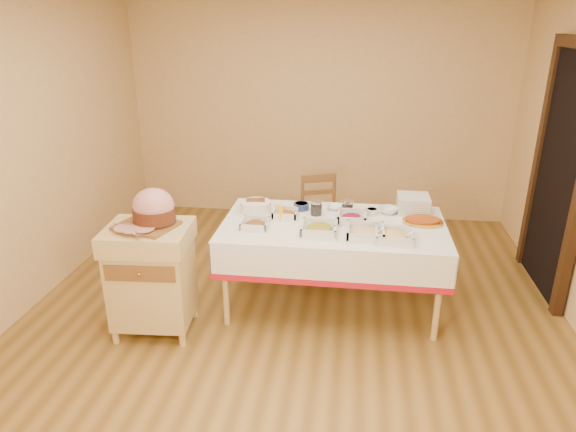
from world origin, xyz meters
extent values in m
plane|color=olive|center=(0.00, 0.00, 0.00)|extent=(5.00, 5.00, 0.00)
plane|color=#DDB677|center=(0.00, 2.50, 1.30)|extent=(4.50, 0.00, 4.50)
plane|color=#DDB677|center=(0.00, -2.50, 1.30)|extent=(4.50, 0.00, 4.50)
plane|color=#DDB677|center=(-2.25, 0.00, 1.30)|extent=(0.00, 5.00, 5.00)
cube|color=black|center=(2.21, 0.90, 1.05)|extent=(0.06, 0.90, 2.10)
cube|color=#331E10|center=(2.19, 1.40, 1.05)|extent=(0.08, 0.10, 2.10)
cube|color=#D8BB76|center=(0.30, 0.30, 0.73)|extent=(1.80, 1.00, 0.04)
cylinder|color=#D8BB76|center=(-0.52, -0.12, 0.35)|extent=(0.05, 0.05, 0.71)
cylinder|color=#D8BB76|center=(-0.52, 0.72, 0.35)|extent=(0.05, 0.05, 0.71)
cylinder|color=#D8BB76|center=(1.12, -0.12, 0.35)|extent=(0.05, 0.05, 0.71)
cylinder|color=#D8BB76|center=(1.12, 0.72, 0.35)|extent=(0.05, 0.05, 0.71)
cube|color=white|center=(0.30, 0.30, 0.76)|extent=(1.82, 1.02, 0.01)
cube|color=#D8BB76|center=(-1.06, -0.26, 0.41)|extent=(0.61, 0.52, 0.62)
cube|color=#D8BB76|center=(-1.06, -0.26, 0.80)|extent=(0.66, 0.56, 0.16)
cube|color=brown|center=(-1.06, -0.51, 0.62)|extent=(0.52, 0.05, 0.12)
sphere|color=gold|center=(-1.06, -0.52, 0.62)|extent=(0.03, 0.03, 0.03)
cylinder|color=#D8BB76|center=(-1.32, -0.47, 0.05)|extent=(0.05, 0.05, 0.10)
cylinder|color=#D8BB76|center=(-1.32, -0.05, 0.05)|extent=(0.05, 0.05, 0.10)
cylinder|color=#D8BB76|center=(-0.80, -0.47, 0.05)|extent=(0.05, 0.05, 0.10)
cylinder|color=#D8BB76|center=(-0.80, -0.05, 0.05)|extent=(0.05, 0.05, 0.10)
cube|color=brown|center=(0.16, 1.17, 0.43)|extent=(0.49, 0.48, 0.03)
cylinder|color=brown|center=(0.06, 0.96, 0.21)|extent=(0.03, 0.03, 0.42)
cylinder|color=brown|center=(-0.06, 1.27, 0.21)|extent=(0.03, 0.03, 0.42)
cylinder|color=brown|center=(0.37, 1.07, 0.21)|extent=(0.03, 0.03, 0.42)
cylinder|color=brown|center=(0.26, 1.39, 0.21)|extent=(0.03, 0.03, 0.42)
cylinder|color=brown|center=(-0.06, 1.27, 0.64)|extent=(0.03, 0.03, 0.44)
cylinder|color=brown|center=(0.26, 1.39, 0.64)|extent=(0.03, 0.03, 0.44)
cube|color=brown|center=(0.10, 1.33, 0.82)|extent=(0.34, 0.15, 0.08)
cube|color=brown|center=(-1.06, -0.26, 0.89)|extent=(0.41, 0.33, 0.03)
ellipsoid|color=tan|center=(-1.01, -0.22, 1.04)|extent=(0.31, 0.28, 0.26)
cylinder|color=#512512|center=(-1.01, -0.22, 0.97)|extent=(0.31, 0.31, 0.10)
cube|color=silver|center=(-1.11, -0.43, 0.91)|extent=(0.26, 0.12, 0.00)
cylinder|color=silver|center=(-1.14, -0.31, 0.92)|extent=(0.30, 0.09, 0.01)
cube|color=silver|center=(-0.32, 0.12, 0.77)|extent=(0.22, 0.22, 0.01)
ellipsoid|color=#AA1324|center=(-0.32, 0.12, 0.79)|extent=(0.16, 0.16, 0.06)
cylinder|color=silver|center=(-0.27, 0.10, 0.79)|extent=(0.13, 0.01, 0.09)
cube|color=silver|center=(0.20, 0.08, 0.77)|extent=(0.28, 0.28, 0.02)
ellipsoid|color=orange|center=(0.20, 0.08, 0.79)|extent=(0.21, 0.21, 0.07)
cylinder|color=silver|center=(0.26, 0.05, 0.80)|extent=(0.16, 0.01, 0.11)
cube|color=silver|center=(0.55, 0.06, 0.77)|extent=(0.28, 0.28, 0.02)
ellipsoid|color=tan|center=(0.55, 0.06, 0.80)|extent=(0.22, 0.22, 0.08)
cylinder|color=silver|center=(0.62, 0.03, 0.80)|extent=(0.16, 0.01, 0.12)
cube|color=silver|center=(0.77, 0.02, 0.77)|extent=(0.28, 0.28, 0.02)
ellipsoid|color=#E2B56B|center=(0.77, 0.02, 0.79)|extent=(0.21, 0.21, 0.07)
cylinder|color=silver|center=(0.83, 0.00, 0.80)|extent=(0.15, 0.01, 0.11)
cube|color=silver|center=(-0.11, 0.38, 0.77)|extent=(0.20, 0.20, 0.01)
ellipsoid|color=#B34F0D|center=(-0.11, 0.38, 0.79)|extent=(0.16, 0.16, 0.05)
cylinder|color=silver|center=(-0.07, 0.36, 0.79)|extent=(0.13, 0.01, 0.10)
cube|color=silver|center=(0.45, 0.36, 0.77)|extent=(0.23, 0.23, 0.02)
ellipsoid|color=maroon|center=(0.45, 0.36, 0.79)|extent=(0.18, 0.18, 0.06)
cylinder|color=silver|center=(0.50, 0.34, 0.80)|extent=(0.15, 0.01, 0.11)
cylinder|color=silver|center=(-0.38, 0.60, 0.79)|extent=(0.11, 0.11, 0.05)
cylinder|color=black|center=(-0.38, 0.60, 0.80)|extent=(0.09, 0.09, 0.02)
cylinder|color=navy|center=(0.00, 0.59, 0.79)|extent=(0.14, 0.14, 0.06)
cylinder|color=maroon|center=(0.00, 0.59, 0.81)|extent=(0.11, 0.11, 0.02)
cylinder|color=silver|center=(0.61, 0.54, 0.79)|extent=(0.10, 0.10, 0.05)
cylinder|color=#B34F0D|center=(0.61, 0.54, 0.80)|extent=(0.08, 0.08, 0.02)
imported|color=silver|center=(0.30, 0.63, 0.78)|extent=(0.15, 0.15, 0.03)
imported|color=silver|center=(0.76, 0.60, 0.79)|extent=(0.21, 0.21, 0.05)
cylinder|color=silver|center=(0.14, 0.48, 0.82)|extent=(0.10, 0.10, 0.12)
cylinder|color=silver|center=(0.14, 0.48, 0.88)|extent=(0.10, 0.10, 0.01)
cylinder|color=black|center=(0.14, 0.48, 0.80)|extent=(0.08, 0.08, 0.09)
cylinder|color=silver|center=(0.40, 0.53, 0.82)|extent=(0.10, 0.10, 0.12)
cylinder|color=silver|center=(0.40, 0.53, 0.88)|extent=(0.10, 0.10, 0.01)
cylinder|color=black|center=(0.40, 0.53, 0.80)|extent=(0.08, 0.08, 0.08)
cylinder|color=gold|center=(-0.14, 0.31, 0.82)|extent=(0.05, 0.05, 0.13)
cone|color=gold|center=(-0.14, 0.31, 0.90)|extent=(0.03, 0.03, 0.03)
cylinder|color=white|center=(-0.38, 0.47, 0.81)|extent=(0.26, 0.26, 0.10)
cube|color=silver|center=(0.97, 0.66, 0.77)|extent=(0.27, 0.27, 0.01)
cube|color=silver|center=(0.97, 0.66, 0.78)|extent=(0.27, 0.27, 0.01)
cube|color=silver|center=(0.97, 0.66, 0.80)|extent=(0.27, 0.27, 0.01)
cube|color=silver|center=(0.97, 0.66, 0.82)|extent=(0.27, 0.27, 0.01)
cube|color=silver|center=(0.97, 0.66, 0.83)|extent=(0.27, 0.27, 0.01)
cube|color=silver|center=(0.97, 0.66, 0.85)|extent=(0.27, 0.27, 0.01)
cube|color=silver|center=(0.97, 0.66, 0.87)|extent=(0.27, 0.27, 0.01)
cube|color=silver|center=(0.97, 0.66, 0.88)|extent=(0.27, 0.27, 0.01)
cube|color=silver|center=(0.97, 0.66, 0.90)|extent=(0.27, 0.27, 0.01)
ellipsoid|color=gold|center=(1.02, 0.39, 0.77)|extent=(0.33, 0.23, 0.03)
ellipsoid|color=#AB4712|center=(1.02, 0.39, 0.79)|extent=(0.28, 0.20, 0.03)
camera|label=1|loc=(0.44, -3.60, 2.34)|focal=32.00mm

